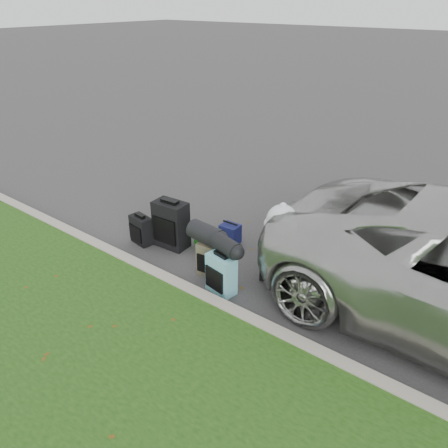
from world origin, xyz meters
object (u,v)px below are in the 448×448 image
Objects in this scene: suitcase_small_black at (141,230)px; suitcase_large_black_left at (171,224)px; tote_green at (204,236)px; tote_navy at (230,234)px; suitcase_large_black_right at (277,258)px; suitcase_olive at (211,259)px; suitcase_teal at (221,274)px.

suitcase_small_black is 0.62× the size of suitcase_large_black_left.
tote_green is at bearing 42.46° from suitcase_small_black.
suitcase_small_black is at bearing -140.96° from tote_green.
tote_green is at bearing -134.06° from tote_navy.
suitcase_large_black_right is 2.18× the size of tote_green.
suitcase_large_black_right is at bearing 23.21° from suitcase_olive.
suitcase_large_black_left is 0.60m from tote_green.
suitcase_small_black is 1.47× the size of tote_navy.
tote_green is at bearing 151.24° from suitcase_large_black_right.
suitcase_large_black_left reaches higher than tote_green.
tote_navy is at bearing 46.57° from suitcase_small_black.
suitcase_olive is 0.98m from suitcase_large_black_right.
suitcase_small_black is 0.94× the size of suitcase_olive.
suitcase_olive is 1.57× the size of tote_navy.
tote_green is at bearing 36.01° from suitcase_large_black_left.
tote_navy is at bearing 101.89° from suitcase_olive.
tote_green is (0.89, 0.60, -0.09)m from suitcase_small_black.
suitcase_large_black_left is 1.52× the size of suitcase_olive.
suitcase_large_black_right is at bearing 1.34° from tote_green.
tote_navy is (1.19, 0.92, -0.08)m from suitcase_small_black.
suitcase_teal is at bearing 0.62° from suitcase_small_black.
suitcase_teal reaches higher than tote_navy.
suitcase_large_black_left is 2.52× the size of tote_green.
suitcase_large_black_left reaches higher than suitcase_small_black.
suitcase_large_black_left is at bearing 35.90° from suitcase_small_black.
suitcase_large_black_right reaches higher than tote_green.
suitcase_teal is at bearing -34.62° from tote_green.
suitcase_olive is 1.65× the size of tote_green.
suitcase_large_black_right reaches higher than suitcase_olive.
suitcase_small_black is 0.71× the size of suitcase_large_black_right.
suitcase_teal is 1.76× the size of tote_navy.
suitcase_large_black_right is 2.07× the size of tote_navy.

